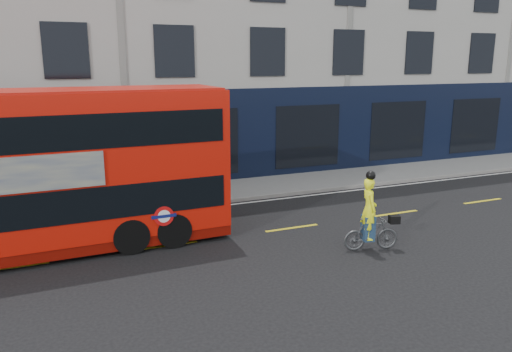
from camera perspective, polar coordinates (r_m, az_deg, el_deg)
ground at (r=13.22m, az=-8.77°, el=-10.05°), size 120.00×120.00×0.00m
pavement at (r=19.25m, az=-13.48°, el=-2.64°), size 60.00×3.00×0.12m
kerb at (r=17.82m, az=-12.69°, el=-3.85°), size 60.00×0.12×0.13m
building_terrace at (r=25.06m, az=-16.97°, el=17.90°), size 50.00×10.07×15.00m
road_edge_line at (r=17.56m, az=-12.50°, el=-4.31°), size 58.00×0.10×0.01m
lane_dashes at (r=14.58m, az=-10.21°, el=-7.84°), size 58.00×0.12×0.01m
bus at (r=14.52m, az=-25.16°, el=0.33°), size 11.04×2.79×4.42m
cyclist at (r=14.15m, az=12.94°, el=-5.29°), size 1.61×0.80×2.27m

